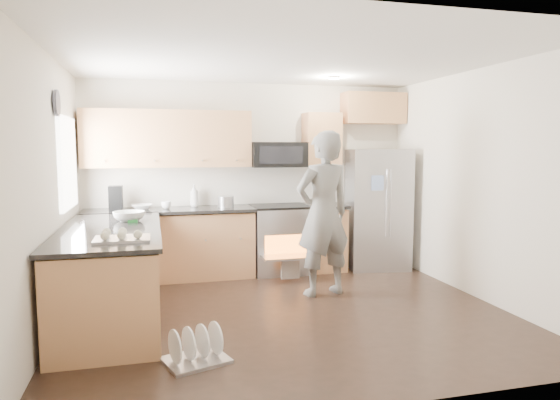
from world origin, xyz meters
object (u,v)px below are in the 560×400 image
object	(u,v)px
person	(323,214)
dish_rack	(196,352)
stove_range	(280,223)
refrigerator	(378,209)

from	to	relation	value
person	dish_rack	world-z (taller)	person
stove_range	person	distance (m)	1.21
person	dish_rack	size ratio (longest dim) A/B	3.29
person	dish_rack	distance (m)	2.37
stove_range	person	bearing A→B (deg)	-79.10
refrigerator	dish_rack	distance (m)	3.88
refrigerator	dish_rack	bearing A→B (deg)	-127.36
stove_range	person	xyz separation A→B (m)	(0.22, -1.16, 0.28)
stove_range	person	world-z (taller)	person
refrigerator	dish_rack	size ratio (longest dim) A/B	2.92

